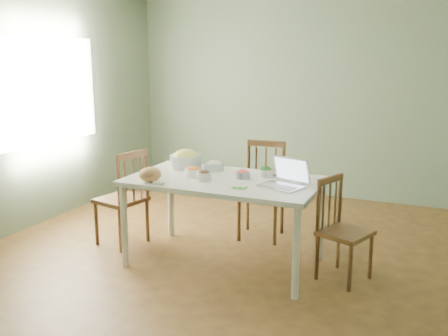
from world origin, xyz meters
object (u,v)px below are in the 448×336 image
at_px(dining_table, 224,221).
at_px(bread_boule, 150,174).
at_px(chair_far, 261,191).
at_px(laptop, 281,174).
at_px(chair_right, 345,230).
at_px(bowl_squash, 186,159).
at_px(chair_left, 121,197).

xyz_separation_m(dining_table, bread_boule, (-0.56, -0.35, 0.47)).
distance_m(chair_far, bread_boule, 1.35).
bearing_deg(chair_far, bread_boule, -126.12).
bearing_deg(laptop, bread_boule, -149.51).
distance_m(chair_right, bread_boule, 1.76).
distance_m(dining_table, bread_boule, 0.81).
height_order(dining_table, laptop, laptop).
bearing_deg(bowl_squash, chair_right, -5.95).
relative_size(dining_table, chair_far, 1.70).
bearing_deg(chair_left, bowl_squash, 121.29).
height_order(bowl_squash, laptop, laptop).
distance_m(chair_right, bowl_squash, 1.68).
bearing_deg(chair_right, laptop, 128.89).
bearing_deg(bread_boule, chair_far, 60.08).
height_order(chair_far, chair_right, chair_far).
relative_size(chair_far, bowl_squash, 3.28).
distance_m(chair_left, bread_boule, 0.81).
height_order(chair_far, laptop, laptop).
distance_m(chair_left, bowl_squash, 0.78).
xyz_separation_m(chair_far, bowl_squash, (-0.61, -0.52, 0.39)).
xyz_separation_m(chair_far, laptop, (0.47, -0.86, 0.42)).
bearing_deg(laptop, chair_left, -166.83).
xyz_separation_m(chair_left, bowl_squash, (0.63, 0.22, 0.41)).
bearing_deg(bread_boule, dining_table, 31.79).
xyz_separation_m(dining_table, laptop, (0.56, -0.08, 0.52)).
relative_size(chair_far, chair_left, 1.03).
height_order(chair_right, bowl_squash, bowl_squash).
bearing_deg(chair_left, laptop, 98.23).
xyz_separation_m(bowl_squash, laptop, (1.09, -0.34, 0.03)).
distance_m(bowl_squash, laptop, 1.14).
bearing_deg(dining_table, bowl_squash, 153.95).
distance_m(chair_far, chair_left, 1.45).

